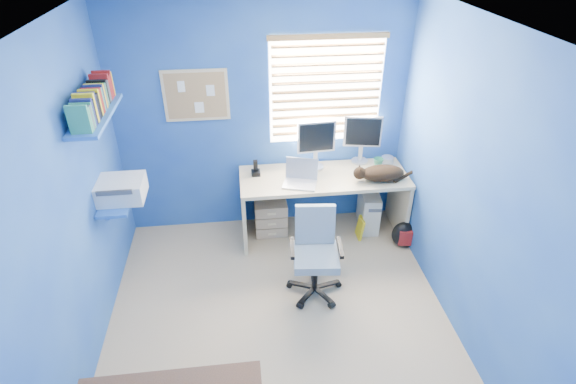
{
  "coord_description": "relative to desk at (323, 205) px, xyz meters",
  "views": [
    {
      "loc": [
        -0.25,
        -2.74,
        3.08
      ],
      "look_at": [
        0.15,
        0.65,
        0.95
      ],
      "focal_mm": 28.0,
      "sensor_mm": 36.0,
      "label": 1
    }
  ],
  "objects": [
    {
      "name": "floor",
      "position": [
        -0.6,
        -1.26,
        -0.37
      ],
      "size": [
        3.0,
        3.2,
        0.0
      ],
      "primitive_type": "cube",
      "color": "tan",
      "rests_on": "ground"
    },
    {
      "name": "ceiling",
      "position": [
        -0.6,
        -1.26,
        2.13
      ],
      "size": [
        3.0,
        3.2,
        0.0
      ],
      "primitive_type": "cube",
      "color": "white",
      "rests_on": "wall_back"
    },
    {
      "name": "wall_back",
      "position": [
        -0.6,
        0.34,
        0.88
      ],
      "size": [
        3.0,
        0.01,
        2.5
      ],
      "primitive_type": "cube",
      "color": "#1942A2",
      "rests_on": "ground"
    },
    {
      "name": "wall_left",
      "position": [
        -2.1,
        -1.26,
        0.88
      ],
      "size": [
        0.01,
        3.2,
        2.5
      ],
      "primitive_type": "cube",
      "color": "#1942A2",
      "rests_on": "ground"
    },
    {
      "name": "wall_right",
      "position": [
        0.9,
        -1.26,
        0.88
      ],
      "size": [
        0.01,
        3.2,
        2.5
      ],
      "primitive_type": "cube",
      "color": "#1942A2",
      "rests_on": "ground"
    },
    {
      "name": "desk",
      "position": [
        0.0,
        0.0,
        0.0
      ],
      "size": [
        1.76,
        0.65,
        0.74
      ],
      "primitive_type": "cube",
      "color": "tan",
      "rests_on": "floor"
    },
    {
      "name": "laptop",
      "position": [
        -0.28,
        -0.14,
        0.48
      ],
      "size": [
        0.39,
        0.34,
        0.22
      ],
      "primitive_type": "cube",
      "rotation": [
        0.0,
        0.0,
        -0.29
      ],
      "color": "silver",
      "rests_on": "desk"
    },
    {
      "name": "monitor_left",
      "position": [
        -0.06,
        0.19,
        0.64
      ],
      "size": [
        0.41,
        0.15,
        0.54
      ],
      "primitive_type": "cube",
      "rotation": [
        0.0,
        0.0,
        0.07
      ],
      "color": "silver",
      "rests_on": "desk"
    },
    {
      "name": "monitor_right",
      "position": [
        0.45,
        0.26,
        0.64
      ],
      "size": [
        0.42,
        0.19,
        0.54
      ],
      "primitive_type": "cube",
      "rotation": [
        0.0,
        0.0,
        -0.18
      ],
      "color": "silver",
      "rests_on": "desk"
    },
    {
      "name": "phone",
      "position": [
        -0.71,
        0.11,
        0.45
      ],
      "size": [
        0.09,
        0.11,
        0.17
      ],
      "primitive_type": "cube",
      "rotation": [
        0.0,
        0.0,
        0.02
      ],
      "color": "black",
      "rests_on": "desk"
    },
    {
      "name": "mug",
      "position": [
        0.61,
        0.12,
        0.42
      ],
      "size": [
        0.1,
        0.09,
        0.1
      ],
      "primitive_type": "imported",
      "color": "#2F8862",
      "rests_on": "desk"
    },
    {
      "name": "cd_spindle",
      "position": [
        0.74,
        0.2,
        0.41
      ],
      "size": [
        0.13,
        0.13,
        0.07
      ],
      "primitive_type": "cylinder",
      "color": "silver",
      "rests_on": "desk"
    },
    {
      "name": "cat",
      "position": [
        0.57,
        -0.16,
        0.45
      ],
      "size": [
        0.46,
        0.25,
        0.16
      ],
      "primitive_type": "ellipsoid",
      "rotation": [
        0.0,
        0.0,
        -0.04
      ],
      "color": "black",
      "rests_on": "desk"
    },
    {
      "name": "tower_pc",
      "position": [
        0.55,
        0.07,
        -0.14
      ],
      "size": [
        0.24,
        0.46,
        0.45
      ],
      "primitive_type": "cube",
      "rotation": [
        0.0,
        0.0,
        -0.11
      ],
      "color": "beige",
      "rests_on": "floor"
    },
    {
      "name": "drawer_boxes",
      "position": [
        -0.56,
        0.09,
        -0.17
      ],
      "size": [
        0.35,
        0.28,
        0.41
      ],
      "primitive_type": "cube",
      "color": "tan",
      "rests_on": "floor"
    },
    {
      "name": "yellow_book",
      "position": [
        0.41,
        -0.13,
        -0.25
      ],
      "size": [
        0.03,
        0.17,
        0.24
      ],
      "primitive_type": "cube",
      "color": "yellow",
      "rests_on": "floor"
    },
    {
      "name": "backpack",
      "position": [
        0.83,
        -0.32,
        -0.23
      ],
      "size": [
        0.27,
        0.22,
        0.29
      ],
      "primitive_type": "ellipsoid",
      "rotation": [
        0.0,
        0.0,
        -0.14
      ],
      "color": "black",
      "rests_on": "floor"
    },
    {
      "name": "office_chair",
      "position": [
        -0.23,
        -0.87,
        -0.05
      ],
      "size": [
        0.54,
        0.54,
        0.85
      ],
      "color": "black",
      "rests_on": "floor"
    },
    {
      "name": "window_blinds",
      "position": [
        0.05,
        0.31,
        1.18
      ],
      "size": [
        1.15,
        0.05,
        1.1
      ],
      "color": "white",
      "rests_on": "ground"
    },
    {
      "name": "corkboard",
      "position": [
        -1.25,
        0.33,
        1.18
      ],
      "size": [
        0.64,
        0.02,
        0.52
      ],
      "color": "tan",
      "rests_on": "ground"
    },
    {
      "name": "wall_shelves",
      "position": [
        -1.95,
        -0.51,
        1.06
      ],
      "size": [
        0.42,
        0.9,
        1.05
      ],
      "color": "blue",
      "rests_on": "ground"
    }
  ]
}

